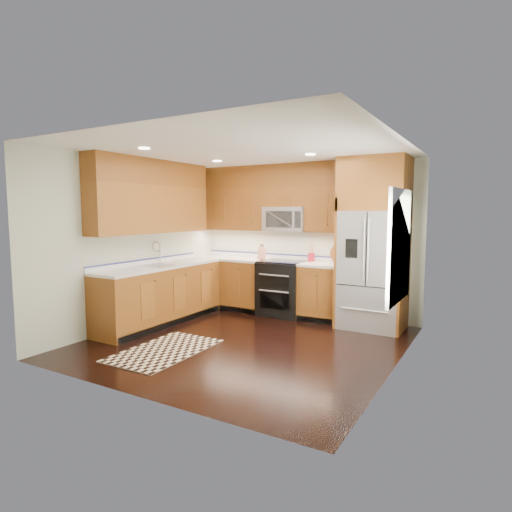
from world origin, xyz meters
The scene contains 16 objects.
ground centered at (0.00, 0.00, 0.00)m, with size 4.00×4.00×0.00m, color black.
wall_back centered at (0.00, 2.00, 1.30)m, with size 4.00×0.02×2.60m, color beige.
wall_left centered at (-2.00, 0.00, 1.30)m, with size 0.02×4.00×2.60m, color beige.
wall_right centered at (2.00, 0.00, 1.30)m, with size 0.02×4.00×2.60m, color beige.
window centered at (1.98, 0.20, 1.40)m, with size 0.04×1.10×1.30m.
base_cabinets centered at (-1.23, 0.90, 0.45)m, with size 2.85×3.00×0.90m.
countertop centered at (-1.09, 1.01, 0.92)m, with size 2.86×3.01×0.04m.
upper_cabinets centered at (-1.15, 1.09, 2.02)m, with size 2.85×3.00×1.15m.
range centered at (-0.25, 1.67, 0.47)m, with size 0.76×0.67×0.95m.
microwave centered at (-0.25, 1.80, 1.66)m, with size 0.76×0.40×0.42m.
refrigerator centered at (1.30, 1.63, 1.30)m, with size 0.98×0.75×2.60m.
sink_faucet centered at (-1.73, 0.23, 0.99)m, with size 0.54×0.44×0.37m.
rug centered at (-0.71, -0.83, 0.01)m, with size 0.87×1.45×0.01m, color black.
knife_block centered at (-0.69, 1.71, 1.05)m, with size 0.10×0.14×0.28m.
utensil_crock centered at (0.19, 1.87, 1.05)m, with size 0.14×0.14×0.31m.
cutting_board centered at (0.67, 1.94, 0.95)m, with size 0.32×0.32×0.02m, color brown.
Camera 1 is at (3.00, -4.88, 1.80)m, focal length 30.00 mm.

